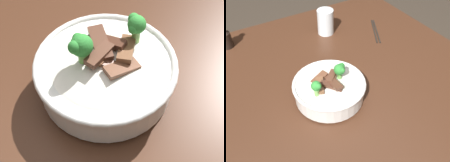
{
  "view_description": "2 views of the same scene",
  "coord_description": "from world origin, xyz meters",
  "views": [
    {
      "loc": [
        -0.4,
        -0.04,
        1.26
      ],
      "look_at": [
        -0.06,
        -0.13,
        0.8
      ],
      "focal_mm": 52.49,
      "sensor_mm": 36.0,
      "label": 1
    },
    {
      "loc": [
        0.5,
        -0.4,
        1.4
      ],
      "look_at": [
        -0.04,
        -0.09,
        0.82
      ],
      "focal_mm": 38.94,
      "sensor_mm": 36.0,
      "label": 2
    }
  ],
  "objects": [
    {
      "name": "rice_bowl",
      "position": [
        -0.03,
        -0.12,
        0.81
      ],
      "size": [
        0.26,
        0.26,
        0.14
      ],
      "color": "white",
      "rests_on": "dining_table"
    },
    {
      "name": "dining_table",
      "position": [
        0.0,
        0.0,
        0.67
      ],
      "size": [
        1.34,
        1.09,
        0.76
      ],
      "color": "#472819",
      "rests_on": "ground"
    }
  ]
}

